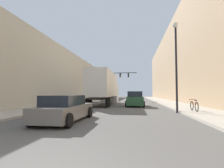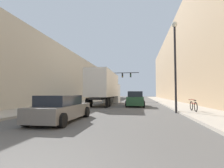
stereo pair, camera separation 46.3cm
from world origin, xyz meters
name	(u,v)px [view 2 (the right image)]	position (x,y,z in m)	size (l,w,h in m)	color
sidewalk_right	(166,101)	(6.79, 30.00, 0.07)	(3.41, 80.00, 0.15)	#B2A899
sidewalk_left	(92,101)	(-6.79, 30.00, 0.07)	(3.41, 80.00, 0.15)	#B2A899
building_right	(193,59)	(11.49, 30.00, 7.60)	(6.00, 80.00, 15.21)	tan
building_left	(69,80)	(-11.49, 30.00, 4.11)	(6.00, 80.00, 8.22)	#BCB29E
semi_truck	(106,87)	(-2.33, 20.68, 2.30)	(2.48, 12.01, 4.16)	silver
sedan_car	(61,109)	(-1.95, 6.52, 0.66)	(1.96, 4.73, 1.38)	slate
suv_car	(135,99)	(1.68, 18.08, 0.82)	(2.06, 4.74, 1.72)	#234C2D
traffic_signal_gantry	(115,80)	(-2.99, 34.29, 4.43)	(7.03, 0.35, 6.15)	black
street_lamp	(175,54)	(4.93, 11.65, 4.53)	(0.44, 0.44, 7.10)	black
parked_bicycle	(193,106)	(6.22, 11.77, 0.53)	(0.44, 1.82, 0.86)	black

